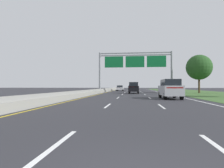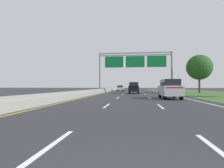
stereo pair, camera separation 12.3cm
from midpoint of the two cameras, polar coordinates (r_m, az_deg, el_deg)
ground_plane at (r=37.54m, az=6.74°, el=-2.75°), size 220.00×220.00×0.00m
lane_striping at (r=37.08m, az=6.74°, el=-2.77°), size 11.96×106.00×0.01m
grass_verge_right at (r=40.05m, az=27.14°, el=-2.53°), size 14.00×110.00×0.02m
median_barrier_concrete at (r=38.10m, az=-3.25°, el=-2.19°), size 0.60×110.00×0.85m
overhead_sign_gantry at (r=38.77m, az=7.17°, el=6.24°), size 15.06×0.42×8.44m
pickup_truck_navy at (r=51.47m, az=6.64°, el=-0.98°), size 2.15×5.45×2.20m
car_silver_right_lane_suv at (r=21.30m, az=17.41°, el=-1.38°), size 1.95×4.72×2.11m
car_black_centre_lane_suv at (r=35.52m, az=6.80°, el=-1.09°), size 1.96×4.73×2.11m
car_white_left_lane_sedan at (r=53.74m, az=2.64°, el=-1.24°), size 1.89×4.43×1.57m
roadside_tree_mid at (r=40.09m, az=25.24°, el=4.63°), size 4.87×4.87×7.47m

